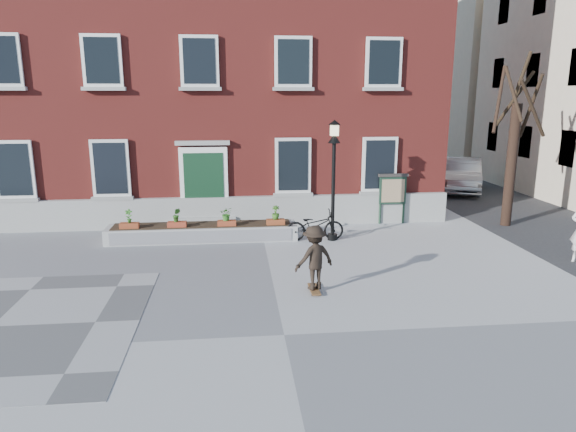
{
  "coord_description": "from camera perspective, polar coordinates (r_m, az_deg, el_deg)",
  "views": [
    {
      "loc": [
        -0.92,
        -9.4,
        4.69
      ],
      "look_at": [
        0.5,
        4.0,
        1.5
      ],
      "focal_mm": 32.0,
      "sensor_mm": 36.0,
      "label": 1
    }
  ],
  "objects": [
    {
      "name": "ground",
      "position": [
        10.55,
        -0.43,
        -13.08
      ],
      "size": [
        100.0,
        100.0,
        0.0
      ],
      "primitive_type": "plane",
      "color": "#9D9DA0",
      "rests_on": "ground"
    },
    {
      "name": "bicycle",
      "position": [
        16.87,
        2.97,
        -1.06
      ],
      "size": [
        1.93,
        0.68,
        1.01
      ],
      "primitive_type": "imported",
      "rotation": [
        0.0,
        0.0,
        1.57
      ],
      "color": "black",
      "rests_on": "ground"
    },
    {
      "name": "parked_car",
      "position": [
        27.03,
        18.74,
        4.37
      ],
      "size": [
        3.57,
        5.25,
        1.64
      ],
      "primitive_type": "imported",
      "rotation": [
        0.0,
        0.0,
        -0.41
      ],
      "color": "#B2B4B7",
      "rests_on": "ground"
    },
    {
      "name": "brick_building",
      "position": [
        23.46,
        -9.07,
        17.09
      ],
      "size": [
        18.4,
        10.85,
        12.6
      ],
      "color": "maroon",
      "rests_on": "ground"
    },
    {
      "name": "planter_assembly",
      "position": [
        17.18,
        -9.41,
        -1.65
      ],
      "size": [
        6.2,
        1.12,
        1.15
      ],
      "color": "#B4B5B0",
      "rests_on": "ground"
    },
    {
      "name": "bare_tree",
      "position": [
        20.13,
        23.71,
        6.79
      ],
      "size": [
        1.83,
        1.83,
        6.16
      ],
      "color": "black",
      "rests_on": "ground"
    },
    {
      "name": "side_street",
      "position": [
        34.86,
        27.96,
        15.66
      ],
      "size": [
        15.2,
        36.0,
        14.5
      ],
      "color": "#323335",
      "rests_on": "ground"
    },
    {
      "name": "lamp_post",
      "position": [
        16.59,
        5.1,
        5.81
      ],
      "size": [
        0.4,
        0.4,
        3.93
      ],
      "color": "black",
      "rests_on": "ground"
    },
    {
      "name": "notice_board",
      "position": [
        19.33,
        11.56,
        2.83
      ],
      "size": [
        1.1,
        0.16,
        1.87
      ],
      "color": "#1A3524",
      "rests_on": "ground"
    },
    {
      "name": "skateboarder",
      "position": [
        12.41,
        2.96,
        -4.65
      ],
      "size": [
        1.17,
        0.93,
        1.66
      ],
      "color": "brown",
      "rests_on": "ground"
    }
  ]
}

